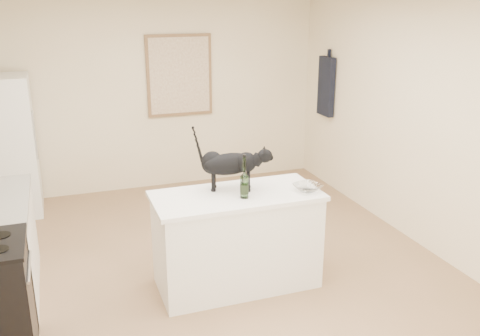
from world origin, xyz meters
name	(u,v)px	position (x,y,z in m)	size (l,w,h in m)	color
floor	(220,275)	(0.00, 0.00, 0.00)	(5.50, 5.50, 0.00)	#936D4E
wall_back	(158,95)	(0.00, 2.75, 1.30)	(4.50, 4.50, 0.00)	beige
wall_front	(412,309)	(0.00, -2.75, 1.30)	(4.50, 4.50, 0.00)	beige
wall_right	(427,126)	(2.25, 0.00, 1.30)	(5.50, 5.50, 0.00)	beige
island_base	(237,242)	(0.10, -0.20, 0.43)	(1.44, 0.67, 0.86)	white
island_top	(237,196)	(0.10, -0.20, 0.88)	(1.50, 0.70, 0.04)	white
fridge	(6,147)	(-1.95, 2.35, 0.85)	(0.68, 0.68, 1.70)	white
artwork_frame	(180,75)	(0.30, 2.72, 1.55)	(0.90, 0.03, 1.10)	brown
artwork_canvas	(180,76)	(0.30, 2.70, 1.55)	(0.82, 0.00, 1.02)	beige
hanging_garment	(326,86)	(2.19, 2.05, 1.40)	(0.08, 0.34, 0.80)	black
black_cat	(230,167)	(0.08, -0.08, 1.12)	(0.63, 0.19, 0.44)	black
wine_bottle	(244,179)	(0.13, -0.31, 1.07)	(0.07, 0.07, 0.34)	#265020
glass_bowl	(308,187)	(0.73, -0.34, 0.93)	(0.24, 0.24, 0.06)	silver
fridge_paper	(33,119)	(-1.60, 2.39, 1.16)	(0.01, 0.15, 0.19)	silver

